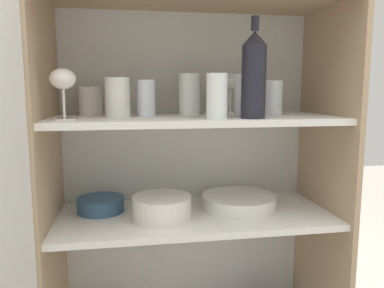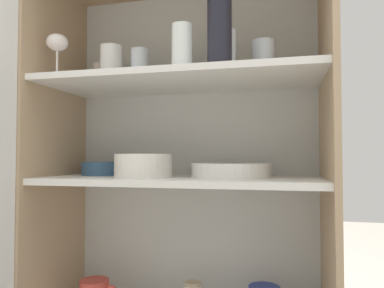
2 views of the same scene
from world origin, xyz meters
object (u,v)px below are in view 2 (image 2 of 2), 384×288
Objects in this scene: plate_stack_white at (231,170)px; serving_bowl_small at (104,168)px; wine_bottle at (220,23)px; mixing_bowl_large at (143,165)px.

serving_bowl_small is (-0.47, 0.04, 0.00)m from plate_stack_white.
mixing_bowl_large is at bearing 161.95° from wine_bottle.
serving_bowl_small is at bearing 175.39° from plate_stack_white.
serving_bowl_small reaches higher than plate_stack_white.
mixing_bowl_large is 1.20× the size of serving_bowl_small.
plate_stack_white is 1.38× the size of mixing_bowl_large.
wine_bottle is at bearing -23.08° from serving_bowl_small.
wine_bottle is 0.45m from plate_stack_white.
plate_stack_white is 1.65× the size of serving_bowl_small.
plate_stack_white is at bearing 86.34° from wine_bottle.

